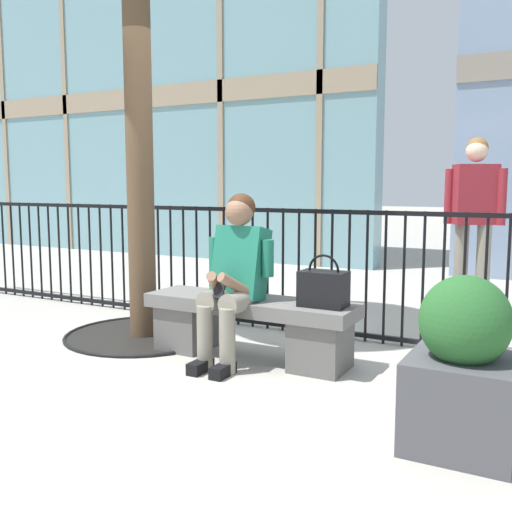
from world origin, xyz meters
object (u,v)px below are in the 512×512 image
handbag_on_bench (323,288)px  seated_person_with_phone (235,273)px  bystander_at_railing (474,214)px  planter (463,370)px  stone_bench (249,322)px

handbag_on_bench → seated_person_with_phone: bearing=-169.3°
bystander_at_railing → handbag_on_bench: bearing=-106.4°
seated_person_with_phone → planter: (1.67, -0.67, -0.26)m
seated_person_with_phone → handbag_on_bench: seated_person_with_phone is taller
handbag_on_bench → planter: size_ratio=0.42×
seated_person_with_phone → handbag_on_bench: (0.63, 0.12, -0.07)m
stone_bench → planter: bearing=-26.2°
handbag_on_bench → stone_bench: bearing=179.0°
stone_bench → handbag_on_bench: size_ratio=4.47×
seated_person_with_phone → handbag_on_bench: size_ratio=3.38×
stone_bench → bystander_at_railing: bearing=60.6°
bystander_at_railing → planter: (0.40, -2.95, -0.61)m
handbag_on_bench → bystander_at_railing: bearing=73.6°
handbag_on_bench → planter: (1.04, -0.79, -0.18)m
planter → bystander_at_railing: bearing=97.8°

